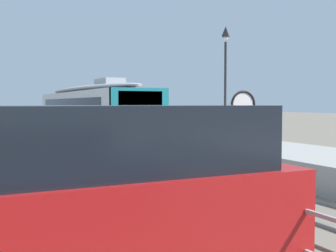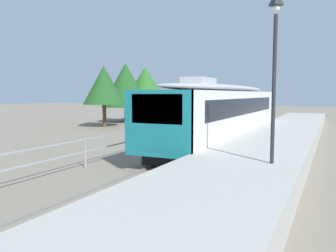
{
  "view_description": "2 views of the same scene",
  "coord_description": "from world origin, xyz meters",
  "px_view_note": "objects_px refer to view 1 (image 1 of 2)",
  "views": [
    {
      "loc": [
        -7.08,
        3.66,
        2.54
      ],
      "look_at": [
        0.4,
        19.1,
        1.6
      ],
      "focal_mm": 44.63,
      "sensor_mm": 36.0,
      "label": 1
    },
    {
      "loc": [
        5.97,
        9.59,
        3.08
      ],
      "look_at": [
        0.0,
        22.1,
        1.8
      ],
      "focal_mm": 37.06,
      "sensor_mm": 36.0,
      "label": 2
    }
  ],
  "objects_px": {
    "platform_lamp_mid_platform": "(225,60)",
    "speed_limit_sign": "(243,123)",
    "parked_hatchback_dark_green": "(33,175)",
    "commuter_train": "(89,109)",
    "parked_van_red": "(110,205)"
  },
  "relations": [
    {
      "from": "parked_van_red",
      "to": "parked_hatchback_dark_green",
      "type": "relative_size",
      "value": 1.2
    },
    {
      "from": "parked_van_red",
      "to": "parked_hatchback_dark_green",
      "type": "bearing_deg",
      "value": 91.34
    },
    {
      "from": "platform_lamp_mid_platform",
      "to": "speed_limit_sign",
      "type": "relative_size",
      "value": 1.91
    },
    {
      "from": "commuter_train",
      "to": "speed_limit_sign",
      "type": "xyz_separation_m",
      "value": [
        -1.92,
        -19.25,
        -0.02
      ]
    },
    {
      "from": "platform_lamp_mid_platform",
      "to": "speed_limit_sign",
      "type": "bearing_deg",
      "value": -121.88
    },
    {
      "from": "speed_limit_sign",
      "to": "parked_hatchback_dark_green",
      "type": "bearing_deg",
      "value": 137.4
    },
    {
      "from": "commuter_train",
      "to": "speed_limit_sign",
      "type": "height_order",
      "value": "commuter_train"
    },
    {
      "from": "speed_limit_sign",
      "to": "commuter_train",
      "type": "bearing_deg",
      "value": 84.29
    },
    {
      "from": "commuter_train",
      "to": "parked_hatchback_dark_green",
      "type": "bearing_deg",
      "value": -109.68
    },
    {
      "from": "parked_hatchback_dark_green",
      "to": "parked_van_red",
      "type": "bearing_deg",
      "value": -88.66
    },
    {
      "from": "platform_lamp_mid_platform",
      "to": "parked_van_red",
      "type": "height_order",
      "value": "platform_lamp_mid_platform"
    },
    {
      "from": "parked_van_red",
      "to": "speed_limit_sign",
      "type": "bearing_deg",
      "value": 32.04
    },
    {
      "from": "commuter_train",
      "to": "parked_van_red",
      "type": "relative_size",
      "value": 3.67
    },
    {
      "from": "commuter_train",
      "to": "parked_hatchback_dark_green",
      "type": "relative_size",
      "value": 4.4
    },
    {
      "from": "platform_lamp_mid_platform",
      "to": "parked_hatchback_dark_green",
      "type": "bearing_deg",
      "value": -146.61
    }
  ]
}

